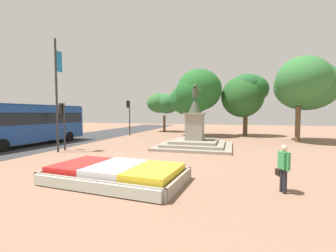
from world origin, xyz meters
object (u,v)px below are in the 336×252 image
Objects in this scene: traffic_light_mid_block at (63,117)px; city_bus at (27,122)px; banner_pole at (57,93)px; statue_monument at (195,137)px; pedestrian_with_handbag at (283,166)px; flower_planter at (116,174)px; traffic_light_far_corner at (129,112)px.

traffic_light_mid_block reaches higher than city_bus.
banner_pole is at bearing -73.61° from traffic_light_mid_block.
statue_monument is 10.17m from banner_pole.
banner_pole is at bearing -150.73° from statue_monument.
statue_monument reaches higher than pedestrian_with_handbag.
traffic_light_mid_block is 1.81m from banner_pole.
flower_planter is 5.94m from pedestrian_with_handbag.
traffic_light_far_corner is at bearing 114.34° from flower_planter.
city_bus is 18.42m from pedestrian_with_handbag.
traffic_light_mid_block is 0.82× the size of traffic_light_far_corner.
traffic_light_mid_block is at bearing 106.39° from banner_pole.
traffic_light_far_corner is 20.11m from pedestrian_with_handbag.
statue_monument is at bearing 116.19° from pedestrian_with_handbag.
traffic_light_far_corner is at bearing 143.93° from statue_monument.
banner_pole is at bearing -89.13° from traffic_light_far_corner.
banner_pole is 5.29m from city_bus.
city_bus is (-11.50, 6.49, 1.59)m from flower_planter.
pedestrian_with_handbag is at bearing -20.93° from traffic_light_mid_block.
traffic_light_far_corner is (-8.59, 6.26, 1.98)m from statue_monument.
traffic_light_far_corner is (-7.11, 15.72, 2.45)m from flower_planter.
traffic_light_mid_block is 14.05m from pedestrian_with_handbag.
statue_monument reaches higher than flower_planter.
traffic_light_mid_block is (-7.17, 5.49, 2.02)m from flower_planter.
traffic_light_far_corner reaches higher than pedestrian_with_handbag.
banner_pole is at bearing 145.66° from flower_planter.
banner_pole is (-6.95, 4.75, 3.65)m from flower_planter.
statue_monument is at bearing 12.91° from city_bus.
city_bus reaches higher than flower_planter.
banner_pole is 13.86m from pedestrian_with_handbag.
traffic_light_far_corner is 2.53× the size of pedestrian_with_handbag.
pedestrian_with_handbag is (13.05, -4.99, -1.43)m from traffic_light_mid_block.
traffic_light_far_corner is at bearing 90.87° from banner_pole.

